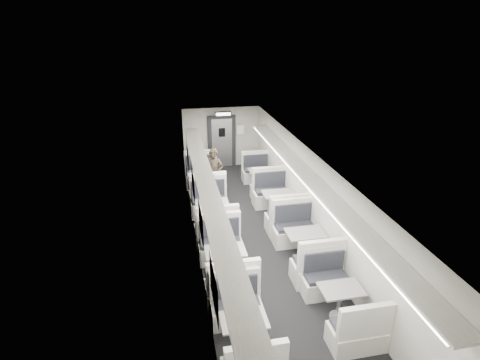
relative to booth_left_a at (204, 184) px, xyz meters
name	(u,v)px	position (x,y,z in m)	size (l,w,h in m)	color
room	(257,204)	(1.00, -3.31, 0.78)	(3.24, 12.24, 2.64)	black
booth_left_a	(204,184)	(0.00, 0.00, 0.00)	(1.15, 2.34, 1.25)	white
booth_left_b	(212,215)	(0.00, -2.20, -0.01)	(1.12, 2.26, 1.21)	white
booth_left_c	(226,264)	(0.00, -4.56, -0.03)	(1.08, 2.19, 1.17)	white
booth_left_d	(244,334)	(0.00, -6.61, -0.06)	(0.98, 1.99, 1.06)	white
booth_right_a	(261,179)	(2.00, 0.15, -0.05)	(1.02, 2.07, 1.10)	white
booth_right_b	(278,205)	(2.00, -1.95, -0.01)	(1.12, 2.28, 1.22)	white
booth_right_c	(304,246)	(2.00, -4.20, -0.02)	(1.10, 2.24, 1.20)	white
booth_right_d	(340,303)	(2.00, -6.19, -0.06)	(0.99, 2.01, 1.07)	white
passenger	(214,174)	(0.31, -0.27, 0.44)	(0.63, 0.41, 1.72)	black
window_a	(188,158)	(-0.49, 0.09, 0.93)	(0.02, 1.18, 0.84)	black
window_b	(193,184)	(-0.49, -2.11, 0.93)	(0.02, 1.18, 0.84)	black
window_c	(201,224)	(-0.49, -4.31, 0.93)	(0.02, 1.18, 0.84)	black
window_d	(214,288)	(-0.49, -6.51, 0.93)	(0.02, 1.18, 0.84)	black
luggage_rack_left	(208,187)	(-0.24, -3.61, 1.50)	(0.46, 10.40, 0.09)	white
luggage_rack_right	(310,179)	(2.24, -3.61, 1.50)	(0.46, 10.40, 0.09)	white
vestibule_door	(222,142)	(1.00, 2.62, 0.62)	(1.10, 0.13, 2.10)	black
exit_sign	(223,114)	(1.00, 2.13, 1.86)	(0.62, 0.12, 0.16)	black
wall_notice	(240,130)	(1.75, 2.61, 1.08)	(0.32, 0.02, 0.40)	white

